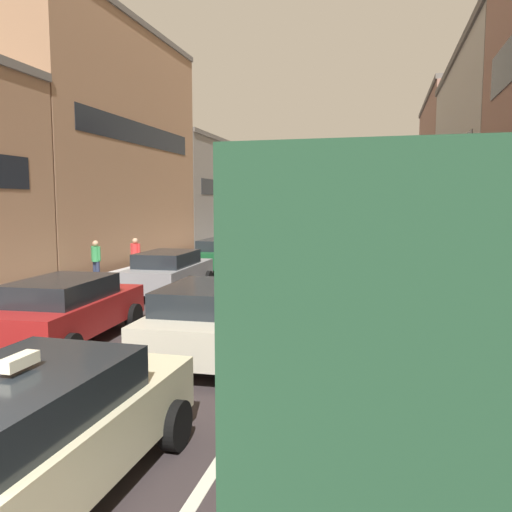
# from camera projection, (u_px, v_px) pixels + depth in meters

# --- Properties ---
(sidewalk_left) EXTENTS (2.60, 64.00, 0.14)m
(sidewalk_left) POSITION_uv_depth(u_px,v_px,m) (160.00, 267.00, 24.42)
(sidewalk_left) COLOR #B5B5B5
(sidewalk_left) RESTS_ON ground
(lane_stripe_left) EXTENTS (0.16, 60.00, 0.01)m
(lane_stripe_left) POSITION_uv_depth(u_px,v_px,m) (262.00, 272.00, 23.23)
(lane_stripe_left) COLOR silver
(lane_stripe_left) RESTS_ON ground
(lane_stripe_right) EXTENTS (0.16, 60.00, 0.01)m
(lane_stripe_right) POSITION_uv_depth(u_px,v_px,m) (337.00, 275.00, 22.42)
(lane_stripe_right) COLOR silver
(lane_stripe_right) RESTS_ON ground
(building_row_left) EXTENTS (7.20, 43.90, 12.32)m
(building_row_left) POSITION_uv_depth(u_px,v_px,m) (83.00, 169.00, 27.18)
(building_row_left) COLOR #9E7556
(building_row_left) RESTS_ON ground
(removalist_box_truck) EXTENTS (2.81, 7.74, 3.58)m
(removalist_box_truck) POSITION_uv_depth(u_px,v_px,m) (391.00, 292.00, 6.80)
(removalist_box_truck) COLOR navy
(removalist_box_truck) RESTS_ON ground
(taxi_centre_lane_front) EXTENTS (2.11, 4.32, 1.66)m
(taxi_centre_lane_front) POSITION_uv_depth(u_px,v_px,m) (33.00, 433.00, 5.28)
(taxi_centre_lane_front) COLOR beige
(taxi_centre_lane_front) RESTS_ON ground
(sedan_centre_lane_second) EXTENTS (2.16, 4.35, 1.49)m
(sedan_centre_lane_second) POSITION_uv_depth(u_px,v_px,m) (209.00, 317.00, 10.62)
(sedan_centre_lane_second) COLOR beige
(sedan_centre_lane_second) RESTS_ON ground
(wagon_left_lane_second) EXTENTS (2.26, 4.40, 1.49)m
(wagon_left_lane_second) POSITION_uv_depth(u_px,v_px,m) (66.00, 309.00, 11.43)
(wagon_left_lane_second) COLOR #A51E1E
(wagon_left_lane_second) RESTS_ON ground
(hatchback_centre_lane_third) EXTENTS (2.28, 4.40, 1.49)m
(hatchback_centre_lane_third) POSITION_uv_depth(u_px,v_px,m) (263.00, 278.00, 16.09)
(hatchback_centre_lane_third) COLOR black
(hatchback_centre_lane_third) RESTS_ON ground
(sedan_left_lane_third) EXTENTS (2.18, 4.36, 1.49)m
(sedan_left_lane_third) POSITION_uv_depth(u_px,v_px,m) (169.00, 271.00, 17.56)
(sedan_left_lane_third) COLOR gray
(sedan_left_lane_third) RESTS_ON ground
(coupe_centre_lane_fourth) EXTENTS (2.17, 4.36, 1.49)m
(coupe_centre_lane_fourth) POSITION_uv_depth(u_px,v_px,m) (293.00, 258.00, 21.92)
(coupe_centre_lane_fourth) COLOR #759EB7
(coupe_centre_lane_fourth) RESTS_ON ground
(sedan_left_lane_fourth) EXTENTS (2.13, 4.34, 1.49)m
(sedan_left_lane_fourth) POSITION_uv_depth(u_px,v_px,m) (222.00, 254.00, 23.31)
(sedan_left_lane_fourth) COLOR #19592D
(sedan_left_lane_fourth) RESTS_ON ground
(sedan_centre_lane_fifth) EXTENTS (2.30, 4.41, 1.49)m
(sedan_centre_lane_fifth) POSITION_uv_depth(u_px,v_px,m) (314.00, 246.00, 27.97)
(sedan_centre_lane_fifth) COLOR #194C8C
(sedan_centre_lane_fifth) RESTS_ON ground
(sedan_left_lane_fifth) EXTENTS (2.27, 4.40, 1.49)m
(sedan_left_lane_fifth) POSITION_uv_depth(u_px,v_px,m) (252.00, 245.00, 28.33)
(sedan_left_lane_fifth) COLOR #B29319
(sedan_left_lane_fifth) RESTS_ON ground
(sedan_right_lane_behind_truck) EXTENTS (2.29, 4.41, 1.49)m
(sedan_right_lane_behind_truck) POSITION_uv_depth(u_px,v_px,m) (379.00, 292.00, 13.49)
(sedan_right_lane_behind_truck) COLOR silver
(sedan_right_lane_behind_truck) RESTS_ON ground
(bus_mid_queue_primary) EXTENTS (2.92, 10.54, 2.90)m
(bus_mid_queue_primary) POSITION_uv_depth(u_px,v_px,m) (284.00, 222.00, 36.59)
(bus_mid_queue_primary) COLOR #BFB793
(bus_mid_queue_primary) RESTS_ON ground
(pedestrian_near_kerb) EXTENTS (0.52, 0.34, 1.66)m
(pedestrian_near_kerb) POSITION_uv_depth(u_px,v_px,m) (136.00, 255.00, 21.63)
(pedestrian_near_kerb) COLOR #262D47
(pedestrian_near_kerb) RESTS_ON ground
(pedestrian_mid_sidewalk) EXTENTS (0.51, 0.34, 1.66)m
(pedestrian_mid_sidewalk) POSITION_uv_depth(u_px,v_px,m) (96.00, 258.00, 20.29)
(pedestrian_mid_sidewalk) COLOR #262D47
(pedestrian_mid_sidewalk) RESTS_ON ground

